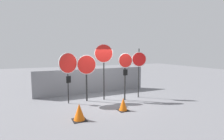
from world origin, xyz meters
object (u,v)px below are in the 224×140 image
object	(u,v)px
stop_sign_3	(125,67)
traffic_cone_1	(123,104)
stop_sign_0	(68,66)
stop_sign_2	(104,58)
stop_sign_4	(139,63)
stop_sign_1	(87,69)
traffic_cone_0	(79,112)

from	to	relation	value
stop_sign_3	traffic_cone_1	bearing A→B (deg)	-113.66
stop_sign_0	stop_sign_2	bearing A→B (deg)	-24.74
stop_sign_0	stop_sign_4	size ratio (longest dim) A/B	0.92
stop_sign_2	stop_sign_3	distance (m)	1.13
stop_sign_1	stop_sign_4	size ratio (longest dim) A/B	0.88
stop_sign_1	stop_sign_4	world-z (taller)	stop_sign_4
traffic_cone_0	traffic_cone_1	distance (m)	1.89
stop_sign_1	traffic_cone_1	world-z (taller)	stop_sign_1
stop_sign_3	stop_sign_2	bearing A→B (deg)	160.62
stop_sign_3	stop_sign_4	world-z (taller)	stop_sign_4
stop_sign_0	stop_sign_1	distance (m)	0.88
stop_sign_3	traffic_cone_1	world-z (taller)	stop_sign_3
stop_sign_1	stop_sign_2	bearing A→B (deg)	-4.58
stop_sign_0	stop_sign_2	xyz separation A→B (m)	(1.69, -0.12, 0.34)
stop_sign_0	stop_sign_3	distance (m)	2.69
stop_sign_2	stop_sign_4	distance (m)	1.87
stop_sign_1	stop_sign_4	bearing A→B (deg)	-5.40
stop_sign_1	stop_sign_3	size ratio (longest dim) A/B	0.96
stop_sign_0	traffic_cone_1	size ratio (longest dim) A/B	4.37
stop_sign_0	stop_sign_1	bearing A→B (deg)	-19.73
traffic_cone_0	stop_sign_1	bearing A→B (deg)	66.70
stop_sign_4	traffic_cone_1	size ratio (longest dim) A/B	4.74
traffic_cone_0	traffic_cone_1	xyz separation A→B (m)	(1.88, 0.24, -0.03)
stop_sign_0	traffic_cone_0	xyz separation A→B (m)	(-0.07, -2.15, -1.46)
traffic_cone_0	traffic_cone_1	world-z (taller)	traffic_cone_0
stop_sign_1	traffic_cone_0	bearing A→B (deg)	-108.81
stop_sign_2	stop_sign_4	world-z (taller)	stop_sign_2
stop_sign_1	stop_sign_0	bearing A→B (deg)	-174.40
stop_sign_0	stop_sign_4	xyz separation A→B (m)	(3.51, -0.44, 0.08)
traffic_cone_1	stop_sign_2	bearing A→B (deg)	93.79
stop_sign_2	traffic_cone_1	xyz separation A→B (m)	(0.12, -1.79, -1.83)
stop_sign_2	stop_sign_4	size ratio (longest dim) A/B	1.08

